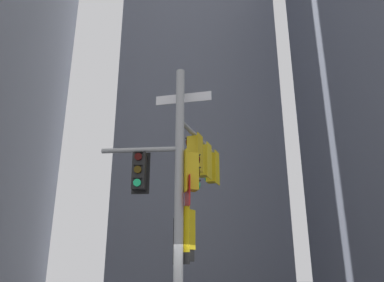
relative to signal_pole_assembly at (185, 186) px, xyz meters
name	(u,v)px	position (x,y,z in m)	size (l,w,h in m)	color
building_mid_block	(192,75)	(2.59, 22.96, 16.24)	(13.03, 13.03, 40.71)	slate
signal_pole_assembly	(185,186)	(0.00, 0.00, 0.00)	(3.70, 3.34, 7.35)	#9EA0A3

